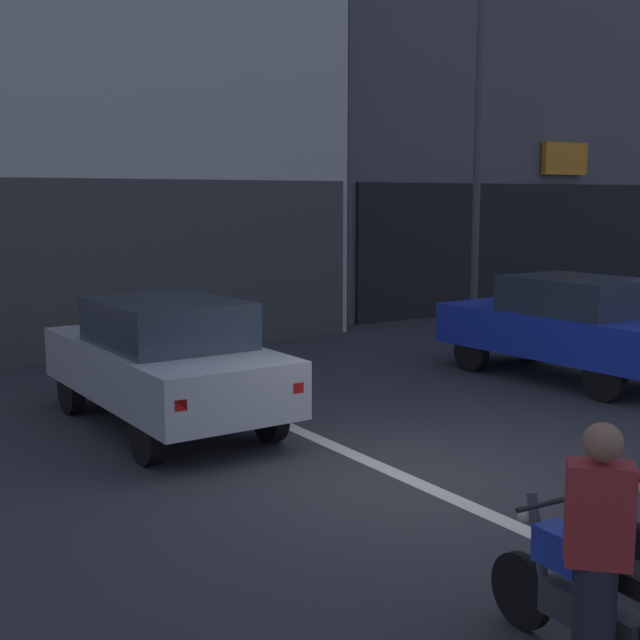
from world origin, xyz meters
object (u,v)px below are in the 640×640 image
Objects in this scene: car_silver_crossing_near at (165,359)px; street_lamp at (478,125)px; person_by_motorcycles at (597,564)px; car_blue_parked_kerbside at (569,324)px; car_grey_down_street at (180,288)px; motorcycle_blue_row_leftmost at (585,597)px.

car_silver_crossing_near is 8.27m from street_lamp.
car_silver_crossing_near is 6.85m from person_by_motorcycles.
person_by_motorcycles reaches higher than car_silver_crossing_near.
car_silver_crossing_near is at bearing 87.72° from person_by_motorcycles.
car_grey_down_street is at bearing 110.08° from car_blue_parked_kerbside.
motorcycle_blue_row_leftmost is at bearing -129.63° from street_lamp.
car_grey_down_street is 2.46× the size of person_by_motorcycles.
person_by_motorcycles reaches higher than car_blue_parked_kerbside.
car_blue_parked_kerbside is at bearing 41.81° from person_by_motorcycles.
car_silver_crossing_near is at bearing -163.25° from street_lamp.
person_by_motorcycles is (-0.27, -6.85, -0.03)m from car_silver_crossing_near.
car_silver_crossing_near is 2.47× the size of motorcycle_blue_row_leftmost.
car_grey_down_street is (-3.02, 8.26, 0.00)m from car_blue_parked_kerbside.
car_grey_down_street is at bearing 65.10° from car_silver_crossing_near.
person_by_motorcycles is at bearing -134.30° from motorcycle_blue_row_leftmost.
motorcycle_blue_row_leftmost is 0.58m from person_by_motorcycles.
person_by_motorcycles is (-3.73, -14.30, -0.03)m from car_grey_down_street.
street_lamp reaches higher than car_silver_crossing_near.
street_lamp reaches higher than car_blue_parked_kerbside.
car_grey_down_street is 14.78m from person_by_motorcycles.
car_blue_parked_kerbside is 2.51× the size of person_by_motorcycles.
car_grey_down_street is 7.29m from street_lamp.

